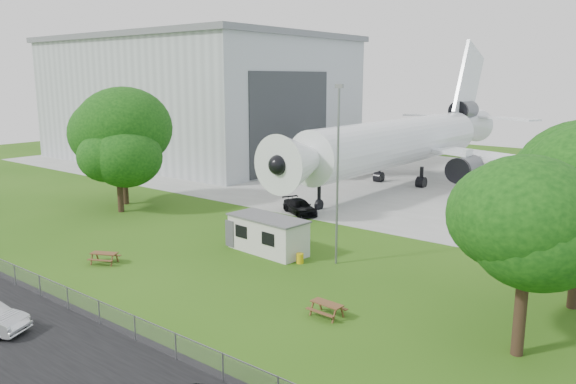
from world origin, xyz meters
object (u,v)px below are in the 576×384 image
Objects in this scene: airliner at (404,140)px; site_cabin at (268,235)px; hangar at (197,98)px; picnic_west at (105,263)px; picnic_east at (327,316)px.

airliner is 31.22m from site_cabin.
airliner is (35.97, -0.14, -4.14)m from hangar.
airliner is 26.52× the size of picnic_west.
hangar is at bearing 103.13° from picnic_west.
picnic_west and picnic_east have the same top height.
airliner reaches higher than picnic_east.
site_cabin is at bearing 24.50° from picnic_west.
picnic_west is (-7.11, -9.00, -1.31)m from site_cabin.
hangar is 23.89× the size of picnic_east.
site_cabin is 11.55m from picnic_west.
airliner is at bearing -0.22° from hangar.
hangar is 36.21m from airliner.
airliner is at bearing 59.55° from picnic_west.
hangar reaches higher than picnic_west.
picnic_west is at bearing -93.26° from airliner.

